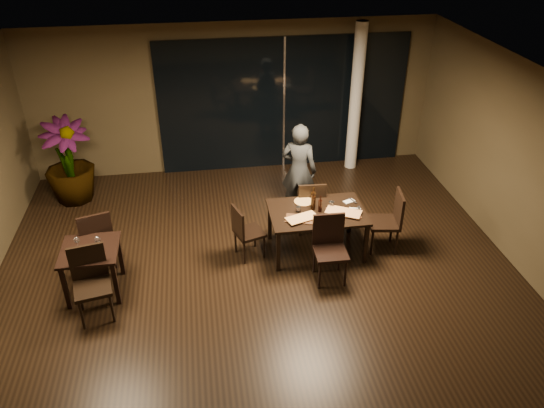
{
  "coord_description": "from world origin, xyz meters",
  "views": [
    {
      "loc": [
        -0.76,
        -6.07,
        5.14
      ],
      "look_at": [
        0.26,
        0.63,
        1.05
      ],
      "focal_mm": 35.0,
      "sensor_mm": 36.0,
      "label": 1
    }
  ],
  "objects_px": {
    "chair_side_near": "(91,279)",
    "bottle_a": "(313,201)",
    "main_table": "(317,215)",
    "diner": "(299,170)",
    "bottle_c": "(313,197)",
    "chair_main_right": "(390,218)",
    "chair_main_near": "(329,244)",
    "potted_plant": "(68,162)",
    "chair_side_far": "(96,237)",
    "side_table": "(91,256)",
    "bottle_b": "(320,204)",
    "chair_main_far": "(310,204)",
    "chair_main_left": "(245,230)"
  },
  "relations": [
    {
      "from": "chair_main_near",
      "to": "potted_plant",
      "type": "bearing_deg",
      "value": 145.81
    },
    {
      "from": "chair_main_right",
      "to": "chair_side_far",
      "type": "distance_m",
      "value": 4.58
    },
    {
      "from": "diner",
      "to": "potted_plant",
      "type": "distance_m",
      "value": 4.23
    },
    {
      "from": "main_table",
      "to": "chair_main_far",
      "type": "relative_size",
      "value": 1.52
    },
    {
      "from": "bottle_c",
      "to": "chair_main_far",
      "type": "bearing_deg",
      "value": 82.32
    },
    {
      "from": "main_table",
      "to": "bottle_c",
      "type": "distance_m",
      "value": 0.29
    },
    {
      "from": "main_table",
      "to": "chair_side_near",
      "type": "distance_m",
      "value": 3.48
    },
    {
      "from": "chair_main_right",
      "to": "chair_side_near",
      "type": "distance_m",
      "value": 4.6
    },
    {
      "from": "bottle_a",
      "to": "bottle_b",
      "type": "bearing_deg",
      "value": -40.53
    },
    {
      "from": "bottle_b",
      "to": "bottle_c",
      "type": "bearing_deg",
      "value": 116.91
    },
    {
      "from": "side_table",
      "to": "chair_main_right",
      "type": "xyz_separation_m",
      "value": [
        4.57,
        0.39,
        -0.05
      ]
    },
    {
      "from": "chair_main_right",
      "to": "chair_side_near",
      "type": "xyz_separation_m",
      "value": [
        -4.52,
        -0.86,
        0.01
      ]
    },
    {
      "from": "side_table",
      "to": "chair_side_near",
      "type": "distance_m",
      "value": 0.47
    },
    {
      "from": "main_table",
      "to": "chair_main_near",
      "type": "height_order",
      "value": "chair_main_near"
    },
    {
      "from": "chair_main_far",
      "to": "bottle_a",
      "type": "height_order",
      "value": "bottle_a"
    },
    {
      "from": "chair_main_near",
      "to": "chair_main_left",
      "type": "height_order",
      "value": "chair_main_near"
    },
    {
      "from": "chair_side_far",
      "to": "chair_side_near",
      "type": "relative_size",
      "value": 1.0
    },
    {
      "from": "chair_main_right",
      "to": "bottle_b",
      "type": "height_order",
      "value": "chair_main_right"
    },
    {
      "from": "side_table",
      "to": "bottle_b",
      "type": "relative_size",
      "value": 2.95
    },
    {
      "from": "chair_main_near",
      "to": "chair_main_left",
      "type": "distance_m",
      "value": 1.37
    },
    {
      "from": "diner",
      "to": "chair_side_far",
      "type": "bearing_deg",
      "value": 43.67
    },
    {
      "from": "chair_side_far",
      "to": "chair_main_left",
      "type": "bearing_deg",
      "value": 162.39
    },
    {
      "from": "chair_main_near",
      "to": "bottle_c",
      "type": "height_order",
      "value": "bottle_c"
    },
    {
      "from": "chair_side_near",
      "to": "bottle_b",
      "type": "bearing_deg",
      "value": 4.11
    },
    {
      "from": "chair_main_right",
      "to": "chair_side_far",
      "type": "relative_size",
      "value": 0.99
    },
    {
      "from": "chair_side_near",
      "to": "bottle_c",
      "type": "height_order",
      "value": "bottle_c"
    },
    {
      "from": "chair_side_near",
      "to": "bottle_a",
      "type": "xyz_separation_m",
      "value": [
        3.29,
        1.03,
        0.33
      ]
    },
    {
      "from": "chair_side_far",
      "to": "side_table",
      "type": "bearing_deg",
      "value": 73.42
    },
    {
      "from": "chair_main_right",
      "to": "chair_side_far",
      "type": "xyz_separation_m",
      "value": [
        -4.57,
        0.15,
        0.01
      ]
    },
    {
      "from": "diner",
      "to": "bottle_a",
      "type": "distance_m",
      "value": 1.13
    },
    {
      "from": "main_table",
      "to": "chair_main_right",
      "type": "relative_size",
      "value": 1.46
    },
    {
      "from": "chair_main_far",
      "to": "chair_main_right",
      "type": "relative_size",
      "value": 0.96
    },
    {
      "from": "main_table",
      "to": "bottle_a",
      "type": "xyz_separation_m",
      "value": [
        -0.06,
        0.07,
        0.23
      ]
    },
    {
      "from": "chair_main_far",
      "to": "chair_side_near",
      "type": "bearing_deg",
      "value": 26.83
    },
    {
      "from": "side_table",
      "to": "chair_main_far",
      "type": "relative_size",
      "value": 0.81
    },
    {
      "from": "chair_side_near",
      "to": "bottle_c",
      "type": "distance_m",
      "value": 3.5
    },
    {
      "from": "chair_main_left",
      "to": "diner",
      "type": "height_order",
      "value": "diner"
    },
    {
      "from": "bottle_b",
      "to": "chair_main_near",
      "type": "bearing_deg",
      "value": -89.77
    },
    {
      "from": "potted_plant",
      "to": "bottle_a",
      "type": "bearing_deg",
      "value": -28.54
    },
    {
      "from": "bottle_c",
      "to": "diner",
      "type": "bearing_deg",
      "value": 91.17
    },
    {
      "from": "chair_side_far",
      "to": "diner",
      "type": "relative_size",
      "value": 0.6
    },
    {
      "from": "chair_main_right",
      "to": "bottle_c",
      "type": "bearing_deg",
      "value": -93.05
    },
    {
      "from": "main_table",
      "to": "diner",
      "type": "xyz_separation_m",
      "value": [
        -0.06,
        1.2,
        0.19
      ]
    },
    {
      "from": "main_table",
      "to": "chair_side_near",
      "type": "xyz_separation_m",
      "value": [
        -3.34,
        -0.96,
        -0.09
      ]
    },
    {
      "from": "chair_side_near",
      "to": "bottle_a",
      "type": "distance_m",
      "value": 3.46
    },
    {
      "from": "bottle_c",
      "to": "chair_main_right",
      "type": "bearing_deg",
      "value": -11.58
    },
    {
      "from": "chair_side_far",
      "to": "bottle_b",
      "type": "relative_size",
      "value": 3.84
    },
    {
      "from": "diner",
      "to": "bottle_c",
      "type": "bearing_deg",
      "value": 115.8
    },
    {
      "from": "chair_side_far",
      "to": "diner",
      "type": "bearing_deg",
      "value": -177.51
    },
    {
      "from": "chair_main_right",
      "to": "potted_plant",
      "type": "height_order",
      "value": "potted_plant"
    }
  ]
}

